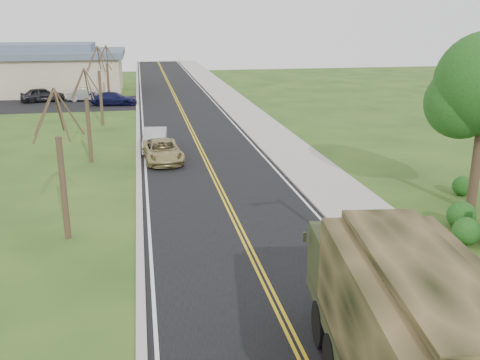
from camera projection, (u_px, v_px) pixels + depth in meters
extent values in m
cube|color=black|center=(182.00, 111.00, 51.12)|extent=(8.00, 120.00, 0.01)
cube|color=#9E998E|center=(225.00, 109.00, 51.83)|extent=(0.30, 120.00, 0.12)
cube|color=#9E998E|center=(242.00, 108.00, 52.14)|extent=(3.20, 120.00, 0.10)
cube|color=#9E998E|center=(138.00, 111.00, 50.38)|extent=(0.30, 120.00, 0.10)
cylinder|color=#38281C|center=(477.00, 157.00, 24.11)|extent=(0.44, 0.44, 5.04)
sphere|color=#174614|center=(461.00, 103.00, 23.72)|extent=(3.24, 3.24, 3.24)
cylinder|color=#38281C|center=(64.00, 189.00, 21.08)|extent=(0.24, 0.24, 4.20)
cylinder|color=#38281C|center=(69.00, 112.00, 20.40)|extent=(1.01, 0.33, 1.90)
cylinder|color=#38281C|center=(59.00, 112.00, 20.80)|extent=(0.13, 1.29, 1.74)
cylinder|color=#38281C|center=(44.00, 112.00, 20.28)|extent=(0.98, 0.43, 1.90)
cylinder|color=#38281C|center=(43.00, 117.00, 19.70)|extent=(0.79, 1.05, 1.77)
cylinder|color=#38281C|center=(62.00, 114.00, 19.85)|extent=(0.58, 0.90, 1.90)
cylinder|color=#38281C|center=(89.00, 131.00, 32.40)|extent=(0.24, 0.24, 3.96)
cylinder|color=#38281C|center=(93.00, 83.00, 31.75)|extent=(0.96, 0.32, 1.79)
cylinder|color=#38281C|center=(87.00, 83.00, 32.13)|extent=(0.12, 1.22, 1.65)
cylinder|color=#38281C|center=(78.00, 83.00, 31.64)|extent=(0.93, 0.41, 1.79)
cylinder|color=#38281C|center=(78.00, 86.00, 31.09)|extent=(0.75, 0.99, 1.67)
cylinder|color=#38281C|center=(89.00, 84.00, 31.24)|extent=(0.55, 0.85, 1.80)
cylinder|color=#38281C|center=(101.00, 98.00, 43.61)|extent=(0.24, 0.24, 4.44)
cylinder|color=#38281C|center=(104.00, 58.00, 42.89)|extent=(1.07, 0.35, 2.00)
cylinder|color=#38281C|center=(99.00, 59.00, 43.31)|extent=(0.13, 1.36, 1.84)
cylinder|color=#38281C|center=(92.00, 58.00, 42.76)|extent=(1.03, 0.46, 2.00)
cylinder|color=#38281C|center=(92.00, 60.00, 42.15)|extent=(0.83, 1.10, 1.87)
cylinder|color=#38281C|center=(101.00, 59.00, 42.31)|extent=(0.61, 0.95, 2.01)
cylinder|color=#38281C|center=(108.00, 83.00, 54.94)|extent=(0.24, 0.24, 4.08)
cylinder|color=#38281C|center=(111.00, 54.00, 54.28)|extent=(0.99, 0.33, 1.84)
cylinder|color=#38281C|center=(107.00, 55.00, 54.67)|extent=(0.13, 1.25, 1.69)
cylinder|color=#38281C|center=(102.00, 54.00, 54.16)|extent=(0.95, 0.42, 1.85)
cylinder|color=#38281C|center=(102.00, 55.00, 53.60)|extent=(0.77, 1.02, 1.72)
cylinder|color=#38281C|center=(109.00, 54.00, 53.75)|extent=(0.57, 0.88, 1.85)
cube|color=tan|center=(34.00, 75.00, 62.75)|extent=(20.00, 12.00, 4.20)
cube|color=#475466|center=(32.00, 54.00, 62.05)|extent=(21.00, 13.00, 0.70)
cube|color=#475466|center=(31.00, 47.00, 61.84)|extent=(14.00, 8.00, 0.90)
cube|color=black|center=(80.00, 104.00, 55.01)|extent=(18.00, 10.00, 0.02)
cylinder|color=black|center=(336.00, 360.00, 12.98)|extent=(0.56, 1.29, 1.25)
cylinder|color=black|center=(432.00, 357.00, 13.09)|extent=(0.56, 1.29, 1.25)
cylinder|color=black|center=(323.00, 324.00, 14.49)|extent=(0.56, 1.29, 1.25)
cylinder|color=black|center=(409.00, 321.00, 14.60)|extent=(0.56, 1.29, 1.25)
cube|color=#2E341C|center=(395.00, 355.00, 12.22)|extent=(3.75, 8.22, 0.40)
cube|color=#2E341C|center=(364.00, 262.00, 14.69)|extent=(2.98, 2.49, 1.59)
cube|color=black|center=(355.00, 239.00, 15.60)|extent=(2.48, 0.42, 0.79)
cube|color=black|center=(417.00, 321.00, 10.87)|extent=(3.60, 6.32, 2.26)
cube|color=black|center=(422.00, 269.00, 10.52)|extent=(2.59, 6.19, 0.28)
imported|color=tan|center=(162.00, 151.00, 32.99)|extent=(2.63, 4.97, 1.33)
imported|color=#AAAAAE|center=(155.00, 140.00, 35.79)|extent=(1.84, 4.48, 1.44)
cube|color=#1A4B22|center=(430.00, 293.00, 16.36)|extent=(0.70, 0.62, 0.80)
imported|color=black|center=(43.00, 95.00, 56.15)|extent=(4.77, 2.97, 1.51)
imported|color=#AFAFB4|center=(87.00, 94.00, 56.86)|extent=(4.23, 1.49, 1.39)
imported|color=#0F1138|center=(114.00, 99.00, 54.05)|extent=(4.77, 2.39, 1.33)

